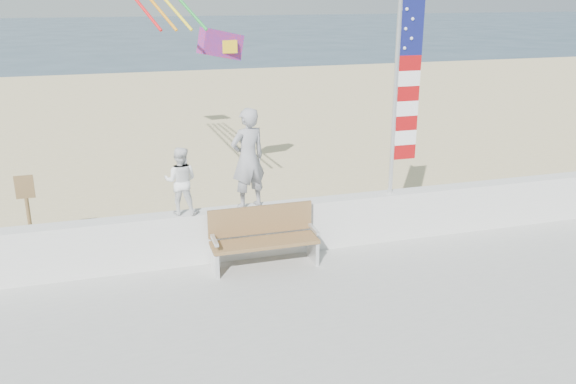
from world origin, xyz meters
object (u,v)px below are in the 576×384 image
object	(u,v)px
child	(181,181)
bench	(263,237)
adult	(248,158)
flag	(402,88)

from	to	relation	value
child	bench	distance (m)	1.66
bench	adult	bearing A→B (deg)	106.12
bench	flag	size ratio (longest dim) A/B	0.51
child	flag	distance (m)	4.15
adult	bench	distance (m)	1.34
child	flag	xyz separation A→B (m)	(3.92, -0.00, 1.34)
adult	flag	world-z (taller)	flag
adult	bench	world-z (taller)	adult
adult	bench	size ratio (longest dim) A/B	0.96
adult	bench	bearing A→B (deg)	88.79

